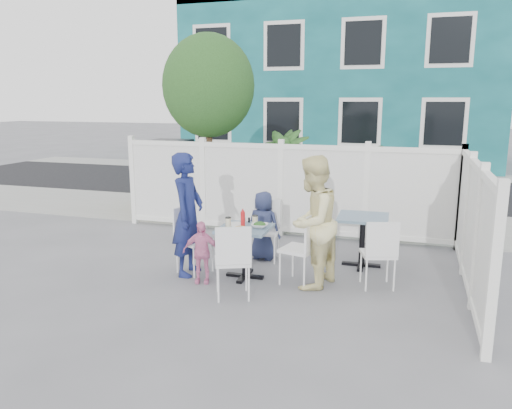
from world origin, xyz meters
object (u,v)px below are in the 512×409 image
(chair_left, at_px, (190,234))
(toddler, at_px, (201,252))
(main_table, at_px, (245,239))
(chair_right, at_px, (304,244))
(woman, at_px, (312,222))
(utility_cabinet, at_px, (172,175))
(chair_back, at_px, (266,225))
(man, at_px, (188,214))
(spare_table, at_px, (363,228))
(chair_near, at_px, (233,256))
(boy, at_px, (263,226))

(chair_left, bearing_deg, toddler, 63.31)
(main_table, relative_size, chair_right, 0.74)
(woman, bearing_deg, chair_left, -76.30)
(utility_cabinet, bearing_deg, toddler, -59.85)
(utility_cabinet, relative_size, chair_left, 1.58)
(main_table, bearing_deg, chair_back, 87.85)
(chair_left, distance_m, man, 0.32)
(spare_table, relative_size, toddler, 0.90)
(main_table, xyz_separation_m, man, (-0.78, -0.08, 0.29))
(chair_back, bearing_deg, chair_left, 39.48)
(toddler, bearing_deg, utility_cabinet, 107.41)
(utility_cabinet, distance_m, spare_table, 5.28)
(toddler, bearing_deg, chair_back, 53.32)
(spare_table, xyz_separation_m, chair_near, (-1.33, -1.69, -0.03))
(man, bearing_deg, spare_table, -68.73)
(chair_left, bearing_deg, main_table, 110.65)
(chair_back, distance_m, boy, 0.05)
(spare_table, relative_size, woman, 0.44)
(main_table, height_order, chair_right, chair_right)
(man, xyz_separation_m, boy, (0.79, 0.91, -0.32))
(chair_left, bearing_deg, utility_cabinet, -127.66)
(utility_cabinet, height_order, chair_right, utility_cabinet)
(spare_table, height_order, chair_right, chair_right)
(chair_right, xyz_separation_m, toddler, (-1.29, -0.33, -0.14))
(spare_table, bearing_deg, chair_left, -157.56)
(main_table, bearing_deg, chair_left, 178.41)
(woman, bearing_deg, chair_right, -89.00)
(utility_cabinet, relative_size, chair_near, 1.56)
(utility_cabinet, bearing_deg, chair_near, -56.81)
(main_table, relative_size, boy, 0.68)
(chair_left, height_order, chair_near, chair_near)
(boy, bearing_deg, woman, 143.57)
(utility_cabinet, height_order, boy, utility_cabinet)
(utility_cabinet, height_order, chair_near, utility_cabinet)
(chair_right, distance_m, boy, 1.16)
(spare_table, distance_m, chair_left, 2.42)
(utility_cabinet, bearing_deg, spare_table, -33.90)
(boy, bearing_deg, toddler, 75.15)
(chair_left, distance_m, chair_near, 1.19)
(chair_right, height_order, toddler, chair_right)
(main_table, distance_m, boy, 0.83)
(chair_near, xyz_separation_m, man, (-0.89, 0.67, 0.30))
(spare_table, distance_m, chair_right, 1.15)
(man, bearing_deg, boy, -44.30)
(main_table, distance_m, spare_table, 1.72)
(utility_cabinet, bearing_deg, chair_left, -60.94)
(chair_left, xyz_separation_m, chair_near, (0.90, -0.77, 0.01))
(utility_cabinet, relative_size, woman, 0.85)
(chair_right, bearing_deg, main_table, 102.78)
(chair_right, distance_m, toddler, 1.34)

